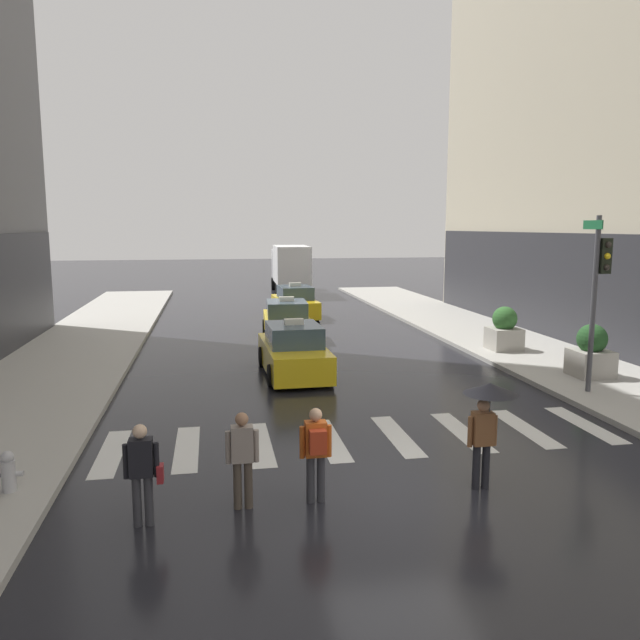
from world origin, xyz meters
name	(u,v)px	position (x,y,z in m)	size (l,w,h in m)	color
ground_plane	(405,494)	(0.00, 0.00, 0.00)	(160.00, 160.00, 0.00)	black
crosswalk_markings	(364,437)	(0.00, 3.00, 0.00)	(11.30, 2.80, 0.01)	silver
traffic_light_pole	(599,279)	(7.02, 5.22, 3.26)	(0.44, 0.84, 4.80)	#47474C
taxi_lead	(294,352)	(-0.75, 9.17, 0.72)	(2.00, 4.57, 1.80)	yellow
taxi_second	(287,322)	(-0.24, 15.28, 0.72)	(2.12, 4.63, 1.80)	yellow
taxi_third	(295,303)	(0.95, 21.57, 0.72)	(2.09, 4.62, 1.80)	yellow
box_truck	(290,267)	(2.13, 32.77, 1.85)	(2.50, 7.61, 3.35)	#2D2D2D
pedestrian_with_umbrella	(487,406)	(1.49, 0.02, 1.52)	(0.96, 0.96, 1.94)	black
pedestrian_with_backpack	(316,448)	(-1.59, -0.04, 0.97)	(0.55, 0.43, 1.65)	#333338
pedestrian_with_handbag	(142,469)	(-4.38, -0.38, 0.93)	(0.60, 0.24, 1.65)	#333338
pedestrian_plain_coat	(242,454)	(-2.82, -0.04, 0.94)	(0.55, 0.24, 1.65)	#473D33
fire_hydrant	(8,471)	(-6.76, 0.98, 0.51)	(0.48, 0.24, 0.72)	#B2B2B7
planter_near_corner	(591,353)	(8.02, 6.81, 0.87)	(1.10, 1.10, 1.60)	#A8A399
planter_mid_block	(504,330)	(7.33, 11.10, 0.87)	(1.10, 1.10, 1.60)	#A8A399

